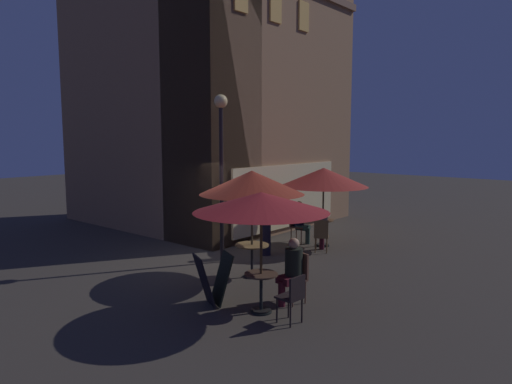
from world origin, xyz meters
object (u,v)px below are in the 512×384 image
at_px(cafe_chair_2, 296,223).
at_px(patron_seated_2, 322,227).
at_px(patio_umbrella_0, 261,203).
at_px(cafe_chair_0, 297,273).
at_px(patio_umbrella_2, 252,183).
at_px(patron_standing_3, 266,223).
at_px(menu_sandwich_board, 213,279).
at_px(cafe_table_1, 323,228).
at_px(cafe_table_0, 261,286).
at_px(cafe_table_2, 252,253).
at_px(patron_seated_0, 292,267).
at_px(street_lamp_near_corner, 221,144).
at_px(cafe_chair_3, 321,233).
at_px(cafe_chair_1, 293,294).
at_px(patron_seated_1, 301,220).
at_px(patio_umbrella_1, 324,177).

relative_size(cafe_chair_2, patron_seated_2, 0.83).
relative_size(patio_umbrella_0, cafe_chair_0, 2.53).
xyz_separation_m(patio_umbrella_2, patron_standing_3, (1.73, 0.99, -1.30)).
bearing_deg(menu_sandwich_board, cafe_table_1, 36.39).
relative_size(cafe_table_0, patron_standing_3, 0.42).
xyz_separation_m(patio_umbrella_2, cafe_chair_2, (3.51, 1.25, -1.59)).
bearing_deg(cafe_table_2, patron_seated_0, -115.15).
xyz_separation_m(cafe_table_1, patio_umbrella_2, (-3.63, -0.37, 1.66)).
distance_m(cafe_table_0, patio_umbrella_0, 1.56).
distance_m(street_lamp_near_corner, patron_seated_0, 4.09).
distance_m(cafe_table_2, cafe_chair_3, 2.93).
bearing_deg(cafe_chair_1, patio_umbrella_0, 0.00).
bearing_deg(cafe_chair_3, patio_umbrella_0, 169.71).
distance_m(patio_umbrella_0, patron_seated_0, 1.52).
height_order(patio_umbrella_0, patron_standing_3, patio_umbrella_0).
relative_size(menu_sandwich_board, patio_umbrella_0, 0.40).
height_order(cafe_table_2, patron_seated_2, patron_seated_2).
bearing_deg(patron_seated_1, cafe_chair_0, -63.83).
height_order(menu_sandwich_board, patio_umbrella_2, patio_umbrella_2).
bearing_deg(patron_standing_3, patron_seated_2, 103.46).
xyz_separation_m(cafe_chair_0, cafe_chair_1, (-0.93, -0.57, -0.05)).
relative_size(cafe_chair_2, patron_seated_1, 0.78).
bearing_deg(menu_sandwich_board, cafe_chair_0, -17.61).
relative_size(cafe_chair_0, patron_seated_1, 0.76).
relative_size(cafe_chair_0, patron_standing_3, 0.56).
bearing_deg(patron_seated_0, patio_umbrella_1, -142.24).
height_order(patio_umbrella_0, patio_umbrella_2, patio_umbrella_2).
bearing_deg(patron_seated_0, cafe_chair_2, -132.89).
relative_size(cafe_table_1, cafe_table_2, 1.01).
xyz_separation_m(menu_sandwich_board, cafe_table_2, (1.84, 0.60, 0.06)).
relative_size(cafe_table_0, patio_umbrella_1, 0.28).
distance_m(menu_sandwich_board, cafe_table_1, 5.56).
xyz_separation_m(cafe_table_1, patron_seated_2, (-0.58, -0.32, 0.16)).
bearing_deg(cafe_table_0, cafe_table_1, 20.36).
bearing_deg(cafe_chair_2, patron_seated_0, -63.48).
height_order(patio_umbrella_2, patron_seated_1, patio_umbrella_2).
bearing_deg(cafe_table_1, patio_umbrella_2, -174.15).
bearing_deg(cafe_chair_0, patio_umbrella_1, -141.17).
relative_size(patio_umbrella_0, patron_seated_2, 2.04).
height_order(cafe_table_0, patron_seated_1, patron_seated_1).
distance_m(patio_umbrella_0, patio_umbrella_2, 2.18).
distance_m(menu_sandwich_board, patio_umbrella_0, 1.83).
bearing_deg(patio_umbrella_2, cafe_table_2, 180.00).
height_order(cafe_table_0, patron_seated_0, patron_seated_0).
distance_m(menu_sandwich_board, cafe_chair_3, 4.80).
bearing_deg(cafe_table_1, street_lamp_near_corner, 161.65).
relative_size(cafe_table_0, patio_umbrella_0, 0.30).
bearing_deg(cafe_chair_0, menu_sandwich_board, -31.24).
height_order(street_lamp_near_corner, cafe_chair_3, street_lamp_near_corner).
distance_m(cafe_table_1, patio_umbrella_0, 5.71).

